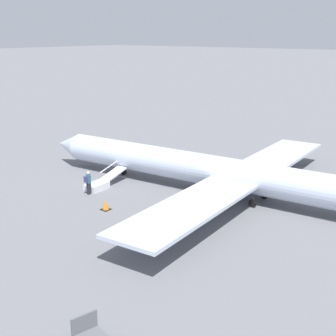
% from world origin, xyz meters
% --- Properties ---
extents(ground_plane, '(600.00, 600.00, 0.00)m').
position_xyz_m(ground_plane, '(0.00, 0.00, 0.00)').
color(ground_plane, slate).
extents(airplane_main, '(33.85, 26.28, 5.92)m').
position_xyz_m(airplane_main, '(-0.90, -0.07, 1.76)').
color(airplane_main, silver).
rests_on(airplane_main, ground).
extents(boarding_stairs, '(1.34, 4.08, 1.54)m').
position_xyz_m(boarding_stairs, '(8.20, 4.32, 0.36)').
color(boarding_stairs, silver).
rests_on(boarding_stairs, ground).
extents(passenger, '(0.36, 0.55, 1.74)m').
position_xyz_m(passenger, '(7.84, 5.84, 1.00)').
color(passenger, '#23232D').
rests_on(passenger, ground).
extents(traffic_cone_near_stairs, '(0.60, 0.60, 0.65)m').
position_xyz_m(traffic_cone_near_stairs, '(4.62, 7.27, 0.31)').
color(traffic_cone_near_stairs, black).
rests_on(traffic_cone_near_stairs, ground).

